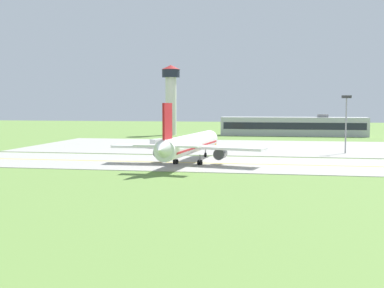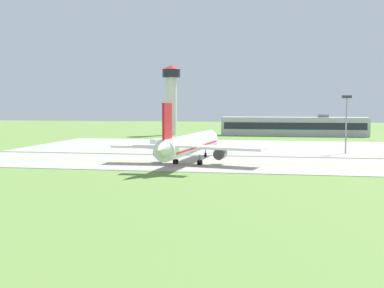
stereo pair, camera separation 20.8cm
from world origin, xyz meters
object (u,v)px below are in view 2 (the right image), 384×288
(service_truck_baggage, at_px, (205,142))
(service_truck_fuel, at_px, (160,143))
(airplane_lead, at_px, (190,144))
(control_tower, at_px, (171,93))
(apron_light_mast, at_px, (346,117))

(service_truck_baggage, height_order, service_truck_fuel, same)
(airplane_lead, height_order, service_truck_baggage, airplane_lead)
(airplane_lead, height_order, service_truck_fuel, airplane_lead)
(service_truck_baggage, distance_m, control_tower, 60.19)
(airplane_lead, height_order, control_tower, control_tower)
(apron_light_mast, bearing_deg, service_truck_fuel, 170.96)
(service_truck_baggage, bearing_deg, airplane_lead, -85.83)
(control_tower, distance_m, apron_light_mast, 90.02)
(service_truck_fuel, xyz_separation_m, control_tower, (-9.72, 58.57, 15.42))
(control_tower, bearing_deg, apron_light_mast, -47.93)
(control_tower, xyz_separation_m, apron_light_mast, (60.09, -66.59, -7.62))
(service_truck_baggage, relative_size, control_tower, 0.22)
(airplane_lead, bearing_deg, apron_light_mast, 39.07)
(apron_light_mast, bearing_deg, control_tower, 132.07)
(service_truck_fuel, bearing_deg, apron_light_mast, -9.04)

